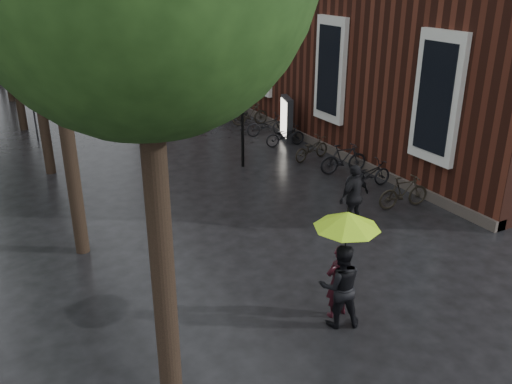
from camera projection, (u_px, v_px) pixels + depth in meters
ground at (421, 373)px, 9.06m from camera, size 120.00×120.00×0.00m
person_burgundy at (338, 281)px, 10.31m from camera, size 0.56×0.37×1.51m
person_black at (340, 286)px, 10.03m from camera, size 0.99×0.89×1.66m
lime_umbrella at (347, 220)px, 9.58m from camera, size 1.22×1.22×1.78m
pedestrian_walking at (354, 197)px, 13.86m from camera, size 1.08×0.60×1.73m
parked_bicycles at (283, 132)px, 20.83m from camera, size 1.99×13.72×1.01m
ad_lightbox at (286, 119)px, 21.08m from camera, size 0.26×1.13×1.71m
lamp_post at (242, 100)px, 17.66m from camera, size 0.20×0.20×3.80m
cycle_sign at (32, 93)px, 20.59m from camera, size 0.15×0.52×2.88m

